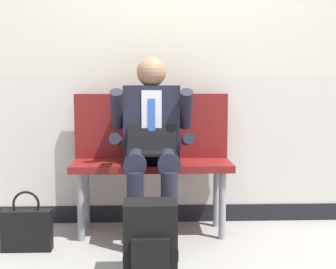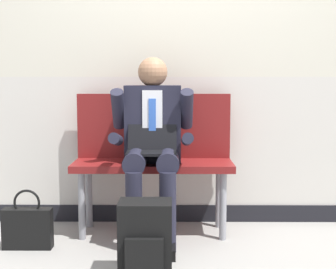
{
  "view_description": "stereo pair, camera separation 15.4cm",
  "coord_description": "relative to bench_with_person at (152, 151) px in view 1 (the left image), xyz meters",
  "views": [
    {
      "loc": [
        -0.24,
        -3.3,
        1.12
      ],
      "look_at": [
        -0.11,
        0.03,
        0.75
      ],
      "focal_mm": 52.89,
      "sensor_mm": 36.0,
      "label": 1
    },
    {
      "loc": [
        -0.09,
        -3.3,
        1.12
      ],
      "look_at": [
        -0.11,
        0.03,
        0.75
      ],
      "focal_mm": 52.89,
      "sensor_mm": 36.0,
      "label": 2
    }
  ],
  "objects": [
    {
      "name": "ground_plane",
      "position": [
        0.22,
        -0.3,
        -0.6
      ],
      "size": [
        18.0,
        18.0,
        0.0
      ],
      "primitive_type": "plane",
      "color": "gray"
    },
    {
      "name": "station_wall",
      "position": [
        0.22,
        0.27,
        0.97
      ],
      "size": [
        6.21,
        0.14,
        3.15
      ],
      "color": "beige",
      "rests_on": "ground"
    },
    {
      "name": "bench_with_person",
      "position": [
        0.0,
        0.0,
        0.0
      ],
      "size": [
        1.15,
        0.42,
        1.01
      ],
      "color": "maroon",
      "rests_on": "ground"
    },
    {
      "name": "person_seated",
      "position": [
        0.0,
        -0.21,
        0.1
      ],
      "size": [
        0.57,
        0.7,
        1.28
      ],
      "color": "#1E1E2D",
      "rests_on": "ground"
    },
    {
      "name": "backpack",
      "position": [
        -0.01,
        -0.89,
        -0.38
      ],
      "size": [
        0.3,
        0.26,
        0.44
      ],
      "color": "black",
      "rests_on": "ground"
    },
    {
      "name": "handbag",
      "position": [
        -0.82,
        -0.42,
        -0.45
      ],
      "size": [
        0.32,
        0.1,
        0.4
      ],
      "color": "black",
      "rests_on": "ground"
    }
  ]
}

